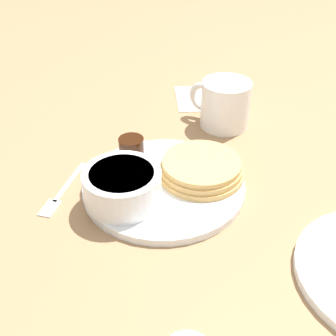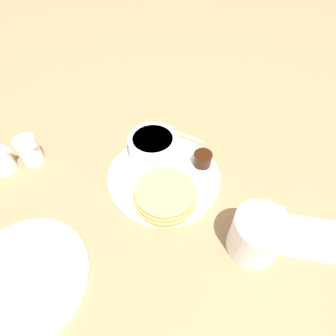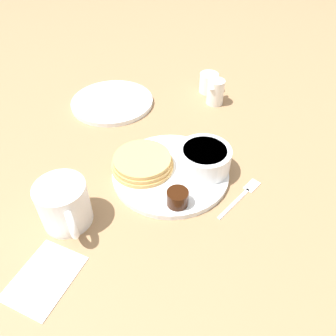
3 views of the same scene
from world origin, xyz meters
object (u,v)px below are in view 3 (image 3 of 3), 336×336
(coffee_mug, at_px, (64,205))
(fork, at_px, (243,194))
(plate, at_px, (171,172))
(bowl, at_px, (204,158))
(creamer_pitcher_near, at_px, (216,92))
(creamer_pitcher_far, at_px, (208,82))

(coffee_mug, bearing_deg, fork, 134.67)
(coffee_mug, bearing_deg, plate, 156.67)
(plate, distance_m, fork, 0.16)
(bowl, distance_m, fork, 0.11)
(bowl, bearing_deg, coffee_mug, -29.25)
(plate, height_order, coffee_mug, coffee_mug)
(plate, bearing_deg, creamer_pitcher_near, -169.60)
(bowl, xyz_separation_m, creamer_pitcher_far, (-0.30, -0.15, -0.01))
(coffee_mug, height_order, creamer_pitcher_near, coffee_mug)
(fork, bearing_deg, plate, -77.93)
(plate, distance_m, bowl, 0.08)
(bowl, distance_m, creamer_pitcher_far, 0.34)
(plate, height_order, creamer_pitcher_near, creamer_pitcher_near)
(fork, bearing_deg, creamer_pitcher_near, -142.53)
(plate, height_order, bowl, bowl)
(plate, bearing_deg, bowl, 131.49)
(plate, bearing_deg, coffee_mug, -23.33)
(plate, height_order, creamer_pitcher_far, creamer_pitcher_far)
(creamer_pitcher_near, relative_size, creamer_pitcher_far, 1.02)
(bowl, bearing_deg, fork, 82.12)
(creamer_pitcher_far, relative_size, fork, 0.52)
(fork, bearing_deg, bowl, -97.88)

